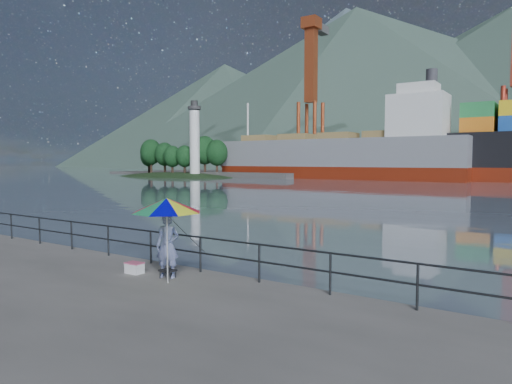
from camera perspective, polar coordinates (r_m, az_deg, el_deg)
harbor_water at (r=138.60m, az=28.82°, el=2.19°), size 500.00×280.00×0.00m
guardrail at (r=15.25m, az=-15.63°, el=-6.20°), size 22.00×0.06×1.03m
lighthouse_islet at (r=96.55m, az=-9.92°, el=2.21°), size 48.00×26.40×19.20m
fisherman at (r=12.65m, az=-11.00°, el=-6.59°), size 0.75×0.65×1.75m
beach_umbrella at (r=11.90m, az=-11.10°, el=-1.66°), size 2.26×2.26×2.21m
folding_stool at (r=12.71m, az=-10.96°, el=-9.98°), size 0.41×0.41×0.24m
cooler_bag at (r=13.46m, az=-14.95°, el=-9.20°), size 0.49×0.33×0.28m
fishing_rod at (r=13.96m, az=-8.31°, el=-9.21°), size 0.32×1.84×1.31m
bulk_carrier at (r=85.25m, az=11.01°, el=4.61°), size 46.56×8.06×14.50m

